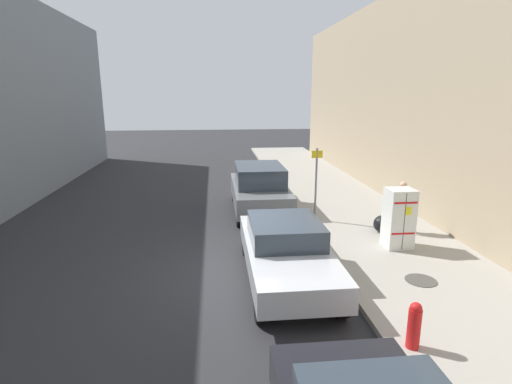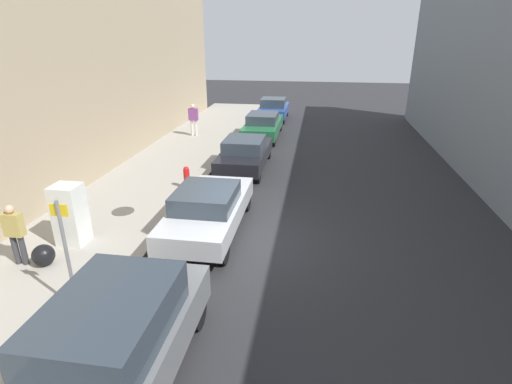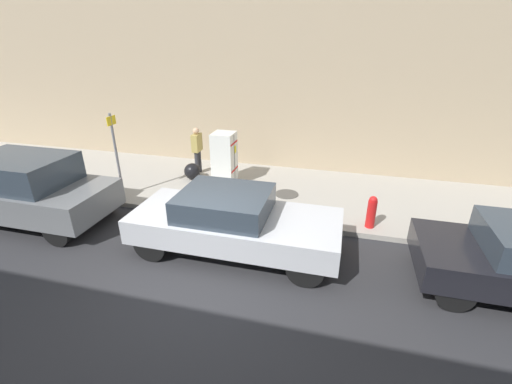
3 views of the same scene
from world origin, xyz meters
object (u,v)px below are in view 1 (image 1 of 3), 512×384
Objects in this scene: discarded_refrigerator at (399,218)px; fire_hydrant at (414,325)px; pedestrian_walking_far at (402,203)px; parked_suv_gray at (259,188)px; trash_bag at (382,224)px; parked_sedan_silver at (286,250)px; street_sign_post at (316,180)px.

discarded_refrigerator is 1.99× the size of fire_hydrant.
fire_hydrant is 0.53× the size of pedestrian_walking_far.
trash_bag is at bearing 138.83° from parked_suv_gray.
parked_sedan_silver is (4.05, 2.61, -0.29)m from pedestrian_walking_far.
parked_suv_gray reaches higher than trash_bag.
street_sign_post is at bearing -90.64° from fire_hydrant.
street_sign_post is at bearing -39.59° from trash_bag.
parked_sedan_silver is at bearing -61.46° from fire_hydrant.
trash_bag is 0.34× the size of pedestrian_walking_far.
discarded_refrigerator is at bearing -111.75° from fire_hydrant.
trash_bag is at bearing -108.15° from fire_hydrant.
parked_suv_gray is at bearing -42.71° from street_sign_post.
discarded_refrigerator is 0.37× the size of parked_suv_gray.
pedestrian_walking_far is (-0.66, -1.21, 0.07)m from discarded_refrigerator.
parked_suv_gray is 5.60m from parked_sedan_silver.
pedestrian_walking_far is at bearing 143.57° from parked_suv_gray.
discarded_refrigerator is 3.67m from parked_sedan_silver.
fire_hydrant is 8.76m from parked_suv_gray.
trash_bag is at bearing -93.46° from discarded_refrigerator.
street_sign_post is at bearing -148.92° from pedestrian_walking_far.
trash_bag is (-1.83, -5.57, -0.16)m from fire_hydrant.
discarded_refrigerator is at bearing 122.65° from street_sign_post.
pedestrian_walking_far reaches higher than fire_hydrant.
pedestrian_walking_far is (-0.59, -0.04, 0.63)m from trash_bag.
pedestrian_walking_far is at bearing -176.35° from trash_bag.
parked_suv_gray is at bearing -51.08° from discarded_refrigerator.
street_sign_post reaches higher than parked_sedan_silver.
parked_suv_gray is at bearing -41.17° from trash_bag.
parked_suv_gray is (3.39, -4.20, -0.06)m from discarded_refrigerator.
trash_bag is at bearing -143.38° from parked_sedan_silver.
pedestrian_walking_far is 4.82m from parked_sedan_silver.
pedestrian_walking_far is (-2.41, -5.61, 0.48)m from fire_hydrant.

